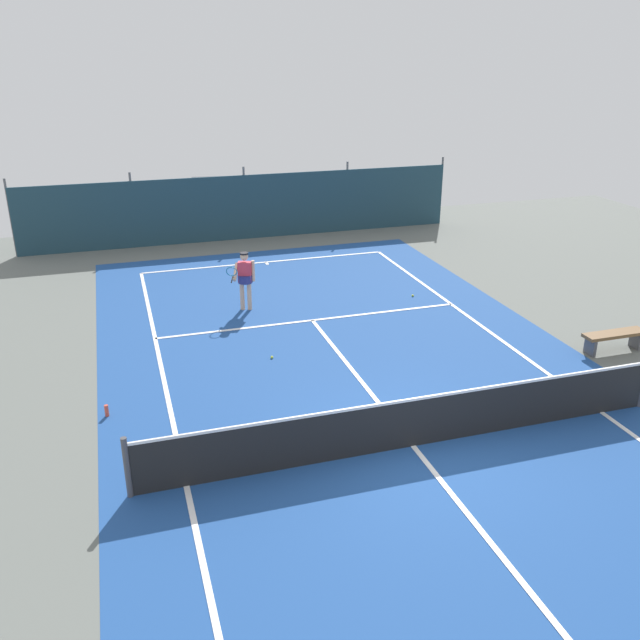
% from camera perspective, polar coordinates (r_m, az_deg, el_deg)
% --- Properties ---
extents(ground_plane, '(36.00, 36.00, 0.00)m').
position_cam_1_polar(ground_plane, '(12.71, 7.82, -10.47)').
color(ground_plane, slate).
extents(court_surface, '(11.02, 26.60, 0.01)m').
position_cam_1_polar(court_surface, '(12.71, 7.82, -10.46)').
color(court_surface, '#1E478C').
rests_on(court_surface, ground).
extents(tennis_net, '(10.12, 0.10, 1.10)m').
position_cam_1_polar(tennis_net, '(12.44, 7.94, -8.48)').
color(tennis_net, black).
rests_on(tennis_net, ground).
extents(back_fence, '(16.30, 0.98, 2.70)m').
position_cam_1_polar(back_fence, '(26.41, -6.47, 8.50)').
color(back_fence, '#1E3D4C').
rests_on(back_fence, ground).
extents(tennis_player, '(0.83, 0.66, 1.64)m').
position_cam_1_polar(tennis_player, '(18.60, -6.36, 3.65)').
color(tennis_player, '#D8AD8C').
rests_on(tennis_player, ground).
extents(tennis_ball_near_player, '(0.07, 0.07, 0.07)m').
position_cam_1_polar(tennis_ball_near_player, '(15.90, -4.08, -3.15)').
color(tennis_ball_near_player, '#CCDB33').
rests_on(tennis_ball_near_player, ground).
extents(tennis_ball_midcourt, '(0.07, 0.07, 0.07)m').
position_cam_1_polar(tennis_ball_midcourt, '(19.96, 7.82, 2.05)').
color(tennis_ball_midcourt, '#CCDB33').
rests_on(tennis_ball_midcourt, ground).
extents(parked_car, '(2.42, 4.39, 1.68)m').
position_cam_1_polar(parked_car, '(28.90, -9.11, 9.89)').
color(parked_car, navy).
rests_on(parked_car, ground).
extents(courtside_bench, '(1.60, 0.40, 0.49)m').
position_cam_1_polar(courtside_bench, '(17.56, 23.55, -1.31)').
color(courtside_bench, brown).
rests_on(courtside_bench, ground).
extents(water_bottle, '(0.08, 0.08, 0.24)m').
position_cam_1_polar(water_bottle, '(14.11, -17.52, -7.29)').
color(water_bottle, '#D84C38').
rests_on(water_bottle, ground).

